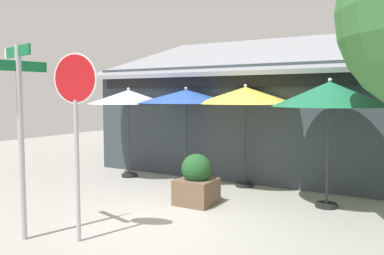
{
  "coord_description": "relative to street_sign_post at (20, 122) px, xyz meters",
  "views": [
    {
      "loc": [
        3.9,
        -5.8,
        2.25
      ],
      "look_at": [
        -0.1,
        1.2,
        1.6
      ],
      "focal_mm": 36.2,
      "sensor_mm": 36.0,
      "label": 1
    }
  ],
  "objects": [
    {
      "name": "ground_plane",
      "position": [
        1.35,
        1.95,
        -1.91
      ],
      "size": [
        28.0,
        28.0,
        0.1
      ],
      "primitive_type": "cube",
      "color": "#9E9B93"
    },
    {
      "name": "cafe_building",
      "position": [
        1.02,
        7.93,
        -0.23
      ],
      "size": [
        9.01,
        5.71,
        4.45
      ],
      "color": "#333D42",
      "rests_on": "ground"
    },
    {
      "name": "street_sign_post",
      "position": [
        0.0,
        0.0,
        0.0
      ],
      "size": [
        0.91,
        0.85,
        3.03
      ],
      "color": "#A8AAB2",
      "rests_on": "ground"
    },
    {
      "name": "stop_sign",
      "position": [
        0.81,
        0.36,
        0.16
      ],
      "size": [
        0.76,
        0.14,
        2.9
      ],
      "color": "#A8AAB2",
      "rests_on": "ground"
    },
    {
      "name": "patio_umbrella_ivory_left",
      "position": [
        -1.59,
        4.59,
        0.35
      ],
      "size": [
        2.24,
        2.24,
        2.5
      ],
      "color": "black",
      "rests_on": "ground"
    },
    {
      "name": "patio_umbrella_royal_blue_center",
      "position": [
        0.06,
        4.93,
        0.37
      ],
      "size": [
        2.61,
        2.61,
        2.5
      ],
      "color": "black",
      "rests_on": "ground"
    },
    {
      "name": "patio_umbrella_mustard_right",
      "position": [
        1.66,
        5.07,
        0.4
      ],
      "size": [
        2.53,
        2.53,
        2.55
      ],
      "color": "black",
      "rests_on": "ground"
    },
    {
      "name": "patio_umbrella_forest_green_far_right",
      "position": [
        3.8,
        4.2,
        0.42
      ],
      "size": [
        2.28,
        2.28,
        2.62
      ],
      "color": "black",
      "rests_on": "ground"
    },
    {
      "name": "sidewalk_planter",
      "position": [
        1.39,
        3.1,
        -1.38
      ],
      "size": [
        0.76,
        0.76,
        1.06
      ],
      "color": "brown",
      "rests_on": "ground"
    }
  ]
}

